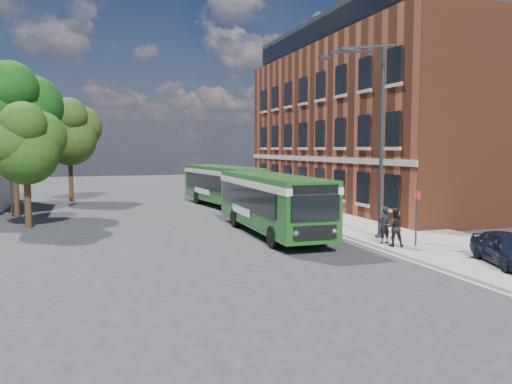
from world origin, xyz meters
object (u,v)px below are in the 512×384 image
object	(u,v)px
street_lamp	(375,139)
bus_front	(271,198)
parked_car	(507,248)
bus_rear	(223,182)

from	to	relation	value
street_lamp	bus_front	xyz separation A→B (m)	(-3.84, 3.48, -2.96)
parked_car	bus_rear	bearing A→B (deg)	120.63
bus_rear	parked_car	xyz separation A→B (m)	(4.72, -22.29, -1.07)
bus_rear	parked_car	distance (m)	22.81
bus_front	street_lamp	bearing A→B (deg)	-42.21
street_lamp	bus_rear	xyz separation A→B (m)	(-3.05, 16.03, -2.96)
street_lamp	parked_car	distance (m)	7.63
bus_rear	bus_front	bearing A→B (deg)	-93.58
street_lamp	bus_rear	distance (m)	16.58
street_lamp	parked_car	bearing A→B (deg)	-75.13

